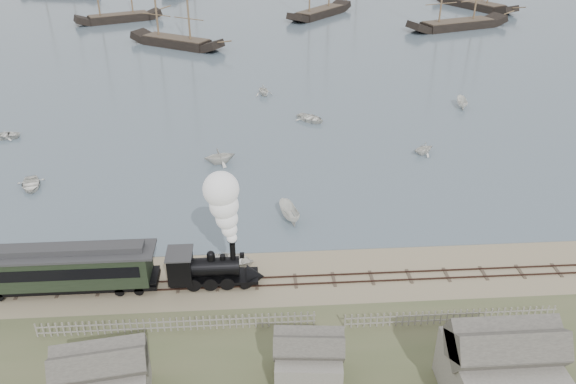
{
  "coord_description": "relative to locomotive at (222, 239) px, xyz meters",
  "views": [
    {
      "loc": [
        -0.89,
        -36.82,
        27.06
      ],
      "look_at": [
        1.95,
        6.09,
        3.5
      ],
      "focal_mm": 35.0,
      "sensor_mm": 36.0,
      "label": 1
    }
  ],
  "objects": [
    {
      "name": "picket_fence_east",
      "position": [
        15.95,
        -5.5,
        -4.19
      ],
      "size": [
        15.0,
        0.1,
        1.2
      ],
      "primitive_type": null,
      "color": "slate",
      "rests_on": "ground"
    },
    {
      "name": "ground",
      "position": [
        3.45,
        2.0,
        -4.19
      ],
      "size": [
        600.0,
        600.0,
        0.0
      ],
      "primitive_type": "plane",
      "color": "tan",
      "rests_on": "ground"
    },
    {
      "name": "rowboat_5",
      "position": [
        31.38,
        37.19,
        -3.48
      ],
      "size": [
        3.51,
        1.76,
        1.3
      ],
      "primitive_type": "imported",
      "rotation": [
        0.0,
        0.0,
        2.99
      ],
      "color": "white",
      "rests_on": "harbor_water"
    },
    {
      "name": "rowboat_7",
      "position": [
        4.21,
        44.0,
        -3.35
      ],
      "size": [
        3.67,
        3.43,
        1.57
      ],
      "primitive_type": "imported",
      "rotation": [
        0.0,
        0.0,
        0.35
      ],
      "color": "white",
      "rests_on": "harbor_water"
    },
    {
      "name": "picket_fence_west",
      "position": [
        -3.05,
        -5.0,
        -4.19
      ],
      "size": [
        19.0,
        0.1,
        1.2
      ],
      "primitive_type": null,
      "color": "slate",
      "rests_on": "ground"
    },
    {
      "name": "locomotive",
      "position": [
        0.0,
        0.0,
        0.0
      ],
      "size": [
        7.28,
        2.72,
        9.08
      ],
      "color": "black",
      "rests_on": "ground"
    },
    {
      "name": "beached_dinghy",
      "position": [
        0.57,
        2.58,
        -3.83
      ],
      "size": [
        3.22,
        3.98,
        0.73
      ],
      "primitive_type": "imported",
      "rotation": [
        0.0,
        0.0,
        1.35
      ],
      "color": "white",
      "rests_on": "ground"
    },
    {
      "name": "rowboat_1",
      "position": [
        -1.25,
        21.44,
        -3.23
      ],
      "size": [
        3.76,
        4.09,
        1.8
      ],
      "primitive_type": "imported",
      "rotation": [
        0.0,
        0.0,
        1.85
      ],
      "color": "white",
      "rests_on": "harbor_water"
    },
    {
      "name": "rowboat_2",
      "position": [
        5.56,
        9.12,
        -3.44
      ],
      "size": [
        3.82,
        2.3,
        1.39
      ],
      "primitive_type": "imported",
      "rotation": [
        0.0,
        0.0,
        3.42
      ],
      "color": "white",
      "rests_on": "harbor_water"
    },
    {
      "name": "shed_mid",
      "position": [
        5.45,
        -10.0,
        -4.19
      ],
      "size": [
        4.0,
        3.5,
        3.6
      ],
      "primitive_type": null,
      "color": "slate",
      "rests_on": "ground"
    },
    {
      "name": "rail_track",
      "position": [
        3.45,
        0.0,
        -4.15
      ],
      "size": [
        120.0,
        1.8,
        0.16
      ],
      "color": "#37241E",
      "rests_on": "ground"
    },
    {
      "name": "rowboat_0",
      "position": [
        -20.15,
        16.92,
        -3.74
      ],
      "size": [
        4.42,
        3.72,
        0.78
      ],
      "primitive_type": "imported",
      "rotation": [
        0.0,
        0.0,
        0.31
      ],
      "color": "white",
      "rests_on": "harbor_water"
    },
    {
      "name": "rowboat_4",
      "position": [
        21.86,
        22.39,
        -3.43
      ],
      "size": [
        3.3,
        3.45,
        1.41
      ],
      "primitive_type": "imported",
      "rotation": [
        0.0,
        0.0,
        5.2
      ],
      "color": "white",
      "rests_on": "harbor_water"
    },
    {
      "name": "rowboat_6",
      "position": [
        -27.75,
        30.24,
        -3.75
      ],
      "size": [
        2.81,
        3.81,
        0.76
      ],
      "primitive_type": "imported",
      "rotation": [
        0.0,
        0.0,
        4.76
      ],
      "color": "white",
      "rests_on": "harbor_water"
    },
    {
      "name": "rowboat_3",
      "position": [
        10.03,
        33.34,
        -3.71
      ],
      "size": [
        4.92,
        4.93,
        0.84
      ],
      "primitive_type": "imported",
      "rotation": [
        0.0,
        0.0,
        0.79
      ],
      "color": "white",
      "rests_on": "harbor_water"
    },
    {
      "name": "passenger_coach",
      "position": [
        -12.14,
        0.0,
        -2.01
      ],
      "size": [
        14.25,
        2.75,
        3.46
      ],
      "color": "black",
      "rests_on": "ground"
    }
  ]
}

